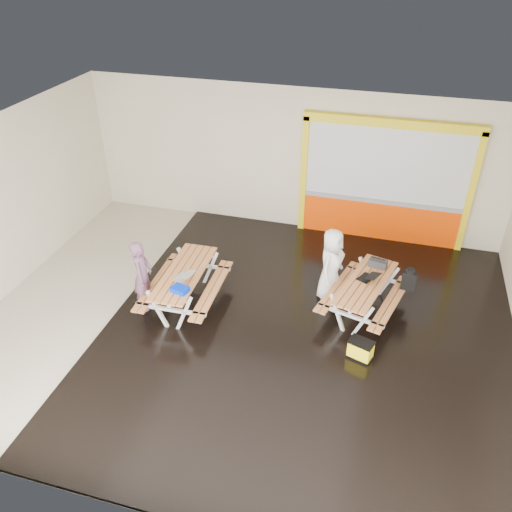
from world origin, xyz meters
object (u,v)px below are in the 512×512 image
(picnic_table_left, at_px, (185,280))
(fluke_bag, at_px, (360,350))
(laptop_left, at_px, (184,276))
(backpack, at_px, (409,279))
(toolbox, at_px, (378,263))
(picnic_table_right, at_px, (365,289))
(laptop_right, at_px, (368,277))
(blue_pouch, at_px, (180,289))
(person_right, at_px, (331,264))
(person_left, at_px, (143,275))
(dark_case, at_px, (338,303))

(picnic_table_left, height_order, fluke_bag, picnic_table_left)
(laptop_left, bearing_deg, backpack, 17.55)
(toolbox, distance_m, fluke_bag, 1.99)
(fluke_bag, bearing_deg, picnic_table_right, 94.12)
(laptop_right, relative_size, blue_pouch, 1.52)
(picnic_table_right, relative_size, person_right, 1.41)
(person_left, distance_m, fluke_bag, 4.28)
(picnic_table_left, distance_m, person_left, 0.82)
(picnic_table_left, relative_size, fluke_bag, 4.20)
(toolbox, bearing_deg, fluke_bag, -92.09)
(blue_pouch, bearing_deg, picnic_table_left, 105.98)
(laptop_left, distance_m, laptop_right, 3.51)
(dark_case, bearing_deg, toolbox, 39.56)
(blue_pouch, bearing_deg, toolbox, 28.74)
(person_right, xyz_separation_m, toolbox, (0.89, 0.22, 0.04))
(person_left, height_order, laptop_right, person_left)
(laptop_right, height_order, fluke_bag, laptop_right)
(picnic_table_left, xyz_separation_m, person_right, (2.71, 1.05, 0.18))
(laptop_right, relative_size, fluke_bag, 0.96)
(person_left, height_order, laptop_left, person_left)
(picnic_table_right, bearing_deg, laptop_right, 73.35)
(laptop_left, distance_m, toolbox, 3.81)
(picnic_table_left, relative_size, blue_pouch, 6.67)
(picnic_table_left, bearing_deg, laptop_right, 12.75)
(blue_pouch, relative_size, dark_case, 0.78)
(picnic_table_right, relative_size, fluke_bag, 4.42)
(fluke_bag, bearing_deg, dark_case, 112.92)
(person_left, distance_m, backpack, 5.14)
(picnic_table_right, height_order, blue_pouch, blue_pouch)
(laptop_left, height_order, backpack, laptop_left)
(picnic_table_right, relative_size, laptop_right, 4.62)
(picnic_table_left, height_order, person_left, person_left)
(person_right, bearing_deg, picnic_table_right, -102.92)
(toolbox, bearing_deg, laptop_right, -105.51)
(laptop_left, distance_m, blue_pouch, 0.41)
(picnic_table_left, xyz_separation_m, picnic_table_right, (3.43, 0.69, -0.03))
(picnic_table_right, relative_size, backpack, 4.78)
(picnic_table_right, xyz_separation_m, laptop_right, (0.03, 0.09, 0.23))
(person_right, bearing_deg, laptop_left, 129.22)
(laptop_right, bearing_deg, dark_case, -175.22)
(laptop_left, height_order, dark_case, laptop_left)
(blue_pouch, height_order, toolbox, toolbox)
(picnic_table_right, xyz_separation_m, person_left, (-4.13, -1.06, 0.26))
(blue_pouch, bearing_deg, dark_case, 25.83)
(picnic_table_left, bearing_deg, picnic_table_right, 11.37)
(dark_case, bearing_deg, picnic_table_left, -165.92)
(picnic_table_right, xyz_separation_m, laptop_left, (-3.34, -0.89, 0.27))
(picnic_table_left, height_order, laptop_right, laptop_right)
(picnic_table_right, height_order, laptop_left, laptop_left)
(picnic_table_right, distance_m, dark_case, 0.67)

